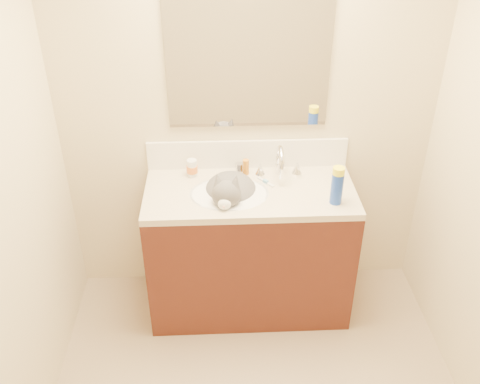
{
  "coord_description": "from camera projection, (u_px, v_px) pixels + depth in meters",
  "views": [
    {
      "loc": [
        -0.18,
        -1.59,
        2.48
      ],
      "look_at": [
        -0.06,
        0.92,
        0.88
      ],
      "focal_mm": 40.0,
      "sensor_mm": 36.0,
      "label": 1
    }
  ],
  "objects": [
    {
      "name": "pill_bottle",
      "position": [
        192.0,
        168.0,
        3.14
      ],
      "size": [
        0.07,
        0.07,
        0.11
      ],
      "primitive_type": "cylinder",
      "rotation": [
        0.0,
        0.0,
        -0.28
      ],
      "color": "silver",
      "rests_on": "counter_slab"
    },
    {
      "name": "basin",
      "position": [
        229.0,
        204.0,
        3.04
      ],
      "size": [
        0.45,
        0.36,
        0.14
      ],
      "primitive_type": "ellipsoid",
      "color": "white",
      "rests_on": "vanity_cabinet"
    },
    {
      "name": "pill_label",
      "position": [
        192.0,
        169.0,
        3.14
      ],
      "size": [
        0.08,
        0.08,
        0.04
      ],
      "primitive_type": "cylinder",
      "rotation": [
        0.0,
        0.0,
        -0.28
      ],
      "color": "orange",
      "rests_on": "pill_bottle"
    },
    {
      "name": "spray_can",
      "position": [
        337.0,
        189.0,
        2.88
      ],
      "size": [
        0.07,
        0.07,
        0.18
      ],
      "primitive_type": "cylinder",
      "rotation": [
        0.0,
        0.0,
        0.09
      ],
      "color": "#1A3DB7",
      "rests_on": "counter_slab"
    },
    {
      "name": "spray_cap",
      "position": [
        339.0,
        171.0,
        2.82
      ],
      "size": [
        0.07,
        0.07,
        0.04
      ],
      "primitive_type": "cylinder",
      "rotation": [
        0.0,
        0.0,
        0.09
      ],
      "color": "#FEF51A",
      "rests_on": "spray_can"
    },
    {
      "name": "toothbrush",
      "position": [
        266.0,
        182.0,
        3.1
      ],
      "size": [
        0.09,
        0.11,
        0.01
      ],
      "primitive_type": "cube",
      "rotation": [
        0.0,
        0.0,
        0.64
      ],
      "color": "silver",
      "rests_on": "counter_slab"
    },
    {
      "name": "faucet",
      "position": [
        280.0,
        164.0,
        3.11
      ],
      "size": [
        0.28,
        0.2,
        0.21
      ],
      "color": "silver",
      "rests_on": "counter_slab"
    },
    {
      "name": "amber_bottle",
      "position": [
        246.0,
        167.0,
        3.16
      ],
      "size": [
        0.05,
        0.05,
        0.09
      ],
      "primitive_type": "cylinder",
      "rotation": [
        0.0,
        0.0,
        0.34
      ],
      "color": "#BF7016",
      "rests_on": "counter_slab"
    },
    {
      "name": "silver_jar",
      "position": [
        240.0,
        167.0,
        3.2
      ],
      "size": [
        0.05,
        0.05,
        0.05
      ],
      "primitive_type": "cylinder",
      "rotation": [
        0.0,
        0.0,
        -0.16
      ],
      "color": "#B7B7BC",
      "rests_on": "counter_slab"
    },
    {
      "name": "backsplash",
      "position": [
        248.0,
        154.0,
        3.21
      ],
      "size": [
        1.2,
        0.02,
        0.18
      ],
      "primitive_type": "cube",
      "color": "white",
      "rests_on": "counter_slab"
    },
    {
      "name": "cat",
      "position": [
        230.0,
        194.0,
        3.04
      ],
      "size": [
        0.36,
        0.45,
        0.33
      ],
      "rotation": [
        0.0,
        0.0,
        -0.18
      ],
      "color": "#4F4D4F",
      "rests_on": "basin"
    },
    {
      "name": "toothbrush_head",
      "position": [
        266.0,
        181.0,
        3.1
      ],
      "size": [
        0.03,
        0.04,
        0.02
      ],
      "primitive_type": "cube",
      "rotation": [
        0.0,
        0.0,
        0.64
      ],
      "color": "#64A6D4",
      "rests_on": "counter_slab"
    },
    {
      "name": "room_shell",
      "position": [
        269.0,
        187.0,
        1.88
      ],
      "size": [
        2.24,
        2.54,
        2.52
      ],
      "color": "beige",
      "rests_on": "ground"
    },
    {
      "name": "mirror",
      "position": [
        248.0,
        58.0,
        2.89
      ],
      "size": [
        0.9,
        0.02,
        0.8
      ],
      "primitive_type": "cube",
      "color": "white",
      "rests_on": "room_shell"
    },
    {
      "name": "vanity_cabinet",
      "position": [
        249.0,
        252.0,
        3.27
      ],
      "size": [
        1.2,
        0.55,
        0.82
      ],
      "primitive_type": "cube",
      "color": "#451B12",
      "rests_on": "ground"
    },
    {
      "name": "counter_slab",
      "position": [
        250.0,
        193.0,
        3.04
      ],
      "size": [
        1.2,
        0.55,
        0.04
      ],
      "primitive_type": "cube",
      "color": "beige",
      "rests_on": "vanity_cabinet"
    }
  ]
}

